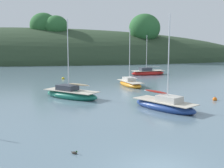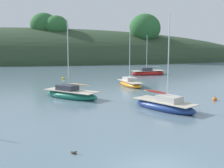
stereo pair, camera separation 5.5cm
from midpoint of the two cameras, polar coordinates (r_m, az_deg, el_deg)
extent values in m
ellipsoid|color=#2D422B|center=(92.60, -19.59, 4.12)|extent=(150.00, 36.00, 19.55)
ellipsoid|color=#2D6633|center=(84.79, 6.34, 10.59)|extent=(8.74, 7.95, 7.95)
ellipsoid|color=#2D6633|center=(84.23, -10.57, 10.82)|extent=(6.44, 5.85, 5.85)
ellipsoid|color=#2D6633|center=(86.48, -12.91, 10.93)|extent=(7.51, 6.83, 6.83)
ellipsoid|color=navy|center=(26.76, 10.03, -4.23)|extent=(5.47, 6.46, 1.02)
cube|color=beige|center=(26.67, 10.06, -3.27)|extent=(5.04, 5.94, 0.06)
cube|color=beige|center=(26.31, 10.95, -2.83)|extent=(2.34, 2.48, 0.56)
cylinder|color=silver|center=(25.98, 10.82, 4.81)|extent=(0.09, 0.09, 7.55)
cylinder|color=silver|center=(27.17, 8.41, -1.56)|extent=(1.61, 2.22, 0.07)
ellipsoid|color=maroon|center=(27.16, 8.41, -1.46)|extent=(1.66, 2.21, 0.20)
ellipsoid|color=orange|center=(39.83, 3.57, -0.06)|extent=(3.23, 5.76, 0.87)
cube|color=beige|center=(39.78, 3.58, 0.50)|extent=(2.97, 5.29, 0.06)
cube|color=beige|center=(40.14, 3.32, 0.94)|extent=(1.62, 2.00, 0.51)
cylinder|color=silver|center=(39.70, 3.46, 5.53)|extent=(0.09, 0.09, 6.95)
cylinder|color=silver|center=(38.92, 4.13, 1.25)|extent=(0.67, 2.23, 0.07)
ellipsoid|color=red|center=(53.32, 6.96, 2.07)|extent=(6.54, 3.46, 1.00)
cube|color=beige|center=(53.27, 6.97, 2.55)|extent=(6.02, 3.18, 0.06)
cube|color=#333842|center=(53.03, 6.49, 2.83)|extent=(2.25, 1.79, 0.55)
cylinder|color=silver|center=(52.92, 6.72, 5.90)|extent=(0.09, 0.09, 6.24)
cylinder|color=silver|center=(53.66, 7.94, 3.29)|extent=(2.57, 0.65, 0.07)
ellipsoid|color=#196B56|center=(31.91, -7.76, -2.13)|extent=(6.59, 5.96, 1.06)
cube|color=beige|center=(31.83, -7.78, -1.28)|extent=(6.06, 5.49, 0.06)
cube|color=#333842|center=(32.13, -8.51, -0.68)|extent=(2.58, 2.49, 0.57)
cylinder|color=silver|center=(31.65, -8.37, 5.47)|extent=(0.09, 0.09, 7.48)
cylinder|color=silver|center=(31.04, -6.32, -0.20)|extent=(2.21, 1.82, 0.07)
ellipsoid|color=tan|center=(31.04, -6.32, -0.11)|extent=(2.21, 1.85, 0.20)
sphere|color=orange|center=(32.05, 19.14, -2.78)|extent=(0.44, 0.44, 0.44)
cylinder|color=black|center=(32.00, 19.16, -2.31)|extent=(0.04, 0.04, 0.10)
sphere|color=yellow|center=(47.48, -9.29, 1.06)|extent=(0.44, 0.44, 0.44)
cylinder|color=black|center=(47.44, -9.30, 1.39)|extent=(0.04, 0.04, 0.10)
sphere|color=yellow|center=(37.06, -8.14, -0.95)|extent=(0.44, 0.44, 0.44)
cylinder|color=black|center=(37.01, -8.15, -0.53)|extent=(0.04, 0.04, 0.10)
ellipsoid|color=#2D2823|center=(16.58, -7.22, -12.97)|extent=(0.38, 0.35, 0.16)
sphere|color=#1E4723|center=(16.45, -6.82, -12.72)|extent=(0.09, 0.09, 0.09)
cone|color=gold|center=(16.42, -6.64, -12.78)|extent=(0.06, 0.06, 0.04)
cone|color=#2D2823|center=(16.65, -7.65, -12.76)|extent=(0.10, 0.10, 0.08)
camera|label=1|loc=(0.03, -89.95, 0.01)|focal=47.74mm
camera|label=2|loc=(0.03, 90.05, -0.01)|focal=47.74mm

